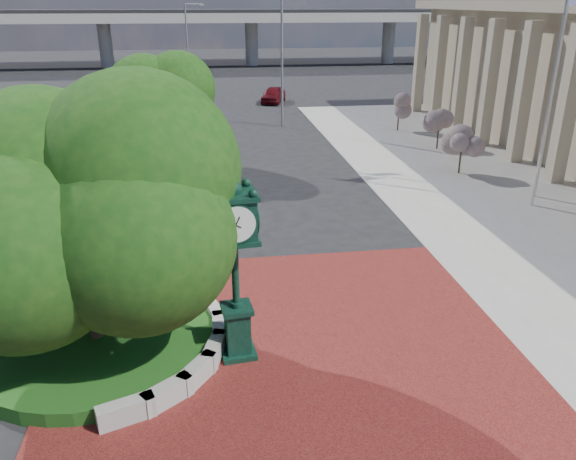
# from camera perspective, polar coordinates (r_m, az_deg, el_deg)

# --- Properties ---
(ground) EXTENTS (200.00, 200.00, 0.00)m
(ground) POSITION_cam_1_polar(r_m,az_deg,el_deg) (15.82, -0.31, -10.47)
(ground) COLOR black
(ground) RESTS_ON ground
(plaza) EXTENTS (12.00, 12.00, 0.04)m
(plaza) POSITION_cam_1_polar(r_m,az_deg,el_deg) (14.99, 0.23, -12.45)
(plaza) COLOR maroon
(plaza) RESTS_ON ground
(planter_wall) EXTENTS (2.96, 6.77, 0.54)m
(planter_wall) POSITION_cam_1_polar(r_m,az_deg,el_deg) (15.60, -10.38, -10.24)
(planter_wall) COLOR #9E9B93
(planter_wall) RESTS_ON ground
(grass_bed) EXTENTS (6.10, 6.10, 0.40)m
(grass_bed) POSITION_cam_1_polar(r_m,az_deg,el_deg) (15.93, -18.76, -10.71)
(grass_bed) COLOR #174513
(grass_bed) RESTS_ON ground
(overpass) EXTENTS (90.00, 12.00, 7.50)m
(overpass) POSITION_cam_1_polar(r_m,az_deg,el_deg) (83.23, -7.61, 20.69)
(overpass) COLOR #9E9B93
(overpass) RESTS_ON ground
(tree_planter) EXTENTS (5.20, 5.20, 6.33)m
(tree_planter) POSITION_cam_1_polar(r_m,az_deg,el_deg) (14.40, -20.47, 1.20)
(tree_planter) COLOR #38281C
(tree_planter) RESTS_ON ground
(tree_street) EXTENTS (4.40, 4.40, 5.45)m
(tree_street) POSITION_cam_1_polar(r_m,az_deg,el_deg) (31.71, -12.33, 12.11)
(tree_street) COLOR #38281C
(tree_street) RESTS_ON ground
(post_clock) EXTENTS (1.18, 1.18, 5.17)m
(post_clock) POSITION_cam_1_polar(r_m,az_deg,el_deg) (13.62, -5.44, -2.66)
(post_clock) COLOR black
(post_clock) RESTS_ON ground
(parked_car) EXTENTS (2.96, 4.43, 1.40)m
(parked_car) POSITION_cam_1_polar(r_m,az_deg,el_deg) (52.04, -1.50, 13.57)
(parked_car) COLOR #500B11
(parked_car) RESTS_ON ground
(flagpole_a) EXTENTS (1.64, 0.45, 10.69)m
(flagpole_a) POSITION_cam_1_polar(r_m,az_deg,el_deg) (26.37, 25.33, 13.51)
(flagpole_a) COLOR silver
(flagpole_a) RESTS_ON ground
(flagpole_b) EXTENTS (1.51, 0.17, 9.65)m
(flagpole_b) POSITION_cam_1_polar(r_m,az_deg,el_deg) (27.79, 25.31, 12.74)
(flagpole_b) COLOR silver
(flagpole_b) RESTS_ON ground
(street_lamp_near) EXTENTS (2.07, 1.03, 9.78)m
(street_lamp_near) POSITION_cam_1_polar(r_m,az_deg,el_deg) (41.16, -0.33, 18.32)
(street_lamp_near) COLOR slate
(street_lamp_near) RESTS_ON ground
(street_lamp_far) EXTENTS (1.77, 0.90, 8.38)m
(street_lamp_far) POSITION_cam_1_polar(r_m,az_deg,el_deg) (53.84, -9.98, 18.06)
(street_lamp_far) COLOR slate
(street_lamp_far) RESTS_ON ground
(shrub_near) EXTENTS (1.20, 1.20, 2.20)m
(shrub_near) POSITION_cam_1_polar(r_m,az_deg,el_deg) (31.02, 17.25, 8.29)
(shrub_near) COLOR #38281C
(shrub_near) RESTS_ON ground
(shrub_mid) EXTENTS (1.20, 1.20, 2.20)m
(shrub_mid) POSITION_cam_1_polar(r_m,az_deg,el_deg) (36.11, 15.10, 10.39)
(shrub_mid) COLOR #38281C
(shrub_mid) RESTS_ON ground
(shrub_far) EXTENTS (1.20, 1.20, 2.20)m
(shrub_far) POSITION_cam_1_polar(r_m,az_deg,el_deg) (40.88, 11.22, 12.04)
(shrub_far) COLOR #38281C
(shrub_far) RESTS_ON ground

